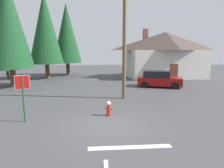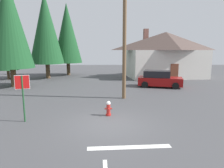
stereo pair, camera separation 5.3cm
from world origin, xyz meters
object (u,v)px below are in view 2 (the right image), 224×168
(stop_sign_near, at_px, (23,89))
(pine_tree_mid_left, at_px, (46,29))
(pine_tree_short_left, at_px, (9,23))
(pine_tree_far_center, at_px, (6,48))
(utility_pole, at_px, (124,37))
(pine_tree_tall_left, at_px, (67,33))
(parked_car, at_px, (159,79))
(fire_hydrant, at_px, (108,108))
(house, at_px, (165,54))

(stop_sign_near, height_order, pine_tree_mid_left, pine_tree_mid_left)
(pine_tree_short_left, bearing_deg, pine_tree_mid_left, 75.02)
(pine_tree_far_center, bearing_deg, utility_pole, -36.57)
(utility_pole, height_order, pine_tree_tall_left, pine_tree_tall_left)
(stop_sign_near, relative_size, parked_car, 0.53)
(fire_hydrant, height_order, house, house)
(pine_tree_mid_left, relative_size, pine_tree_far_center, 1.62)
(pine_tree_short_left, height_order, pine_tree_far_center, pine_tree_short_left)
(utility_pole, distance_m, house, 13.84)
(fire_hydrant, bearing_deg, utility_pole, 73.68)
(fire_hydrant, height_order, parked_car, parked_car)
(house, distance_m, pine_tree_tall_left, 14.01)
(fire_hydrant, xyz_separation_m, pine_tree_tall_left, (-5.87, 18.50, 5.56))
(utility_pole, height_order, pine_tree_far_center, utility_pole)
(stop_sign_near, bearing_deg, pine_tree_mid_left, 102.45)
(stop_sign_near, xyz_separation_m, house, (11.98, 17.09, 1.40))
(pine_tree_mid_left, distance_m, pine_tree_far_center, 5.34)
(house, relative_size, pine_tree_tall_left, 1.10)
(parked_car, relative_size, pine_tree_tall_left, 0.45)
(parked_car, height_order, pine_tree_short_left, pine_tree_short_left)
(stop_sign_near, height_order, pine_tree_far_center, pine_tree_far_center)
(house, height_order, pine_tree_tall_left, pine_tree_tall_left)
(stop_sign_near, bearing_deg, house, 54.97)
(pine_tree_tall_left, height_order, pine_tree_far_center, pine_tree_tall_left)
(pine_tree_tall_left, relative_size, pine_tree_mid_left, 0.95)
(utility_pole, xyz_separation_m, parked_car, (3.88, 4.75, -3.83))
(stop_sign_near, height_order, parked_car, stop_sign_near)
(house, bearing_deg, pine_tree_mid_left, -176.11)
(house, xyz_separation_m, pine_tree_far_center, (-20.21, -1.95, 0.78))
(house, distance_m, pine_tree_far_center, 20.32)
(fire_hydrant, distance_m, house, 18.13)
(pine_tree_mid_left, bearing_deg, utility_pole, -50.78)
(stop_sign_near, xyz_separation_m, pine_tree_short_left, (-5.16, 9.98, 4.51))
(stop_sign_near, relative_size, house, 0.22)
(fire_hydrant, xyz_separation_m, utility_pole, (1.19, 4.06, 4.20))
(utility_pole, xyz_separation_m, pine_tree_mid_left, (-9.05, 11.09, 1.70))
(utility_pole, height_order, house, utility_pole)
(pine_tree_short_left, bearing_deg, pine_tree_tall_left, 68.98)
(stop_sign_near, height_order, pine_tree_tall_left, pine_tree_tall_left)
(stop_sign_near, distance_m, pine_tree_short_left, 12.11)
(pine_tree_short_left, bearing_deg, fire_hydrant, -43.78)
(stop_sign_near, distance_m, pine_tree_tall_left, 19.92)
(stop_sign_near, relative_size, fire_hydrant, 2.91)
(utility_pole, distance_m, pine_tree_mid_left, 14.41)
(pine_tree_tall_left, height_order, pine_tree_short_left, pine_tree_short_left)
(fire_hydrant, height_order, pine_tree_tall_left, pine_tree_tall_left)
(stop_sign_near, bearing_deg, pine_tree_far_center, 118.52)
(pine_tree_tall_left, relative_size, pine_tree_short_left, 0.96)
(fire_hydrant, relative_size, parked_car, 0.18)
(fire_hydrant, xyz_separation_m, pine_tree_far_center, (-12.55, 14.25, 3.49))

